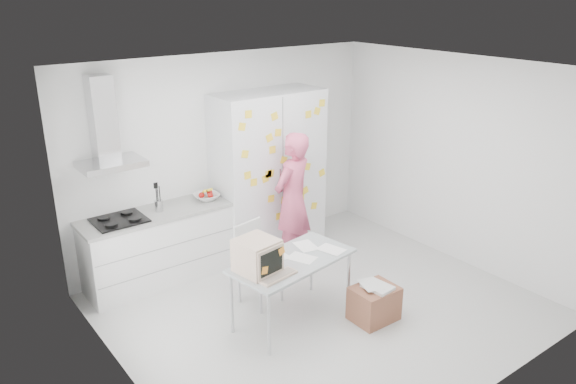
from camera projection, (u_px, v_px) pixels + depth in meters
floor at (321, 307)px, 6.47m from camera, size 4.50×4.00×0.02m
walls at (284, 180)px, 6.54m from camera, size 4.52×4.01×2.70m
ceiling at (327, 70)px, 5.53m from camera, size 4.50×4.00×0.02m
counter_run at (159, 246)px, 6.90m from camera, size 1.84×0.63×1.28m
range_hood at (105, 131)px, 6.23m from camera, size 0.70×0.48×1.01m
tall_cabinet at (269, 173)px, 7.59m from camera, size 1.50×0.68×2.20m
person at (293, 200)px, 7.22m from camera, size 0.75×0.61×1.78m
desk at (271, 259)px, 5.78m from camera, size 1.45×0.88×1.09m
chair at (255, 258)px, 6.43m from camera, size 0.51×0.51×0.96m
cardboard_box at (374, 303)px, 6.16m from camera, size 0.49×0.41×0.43m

